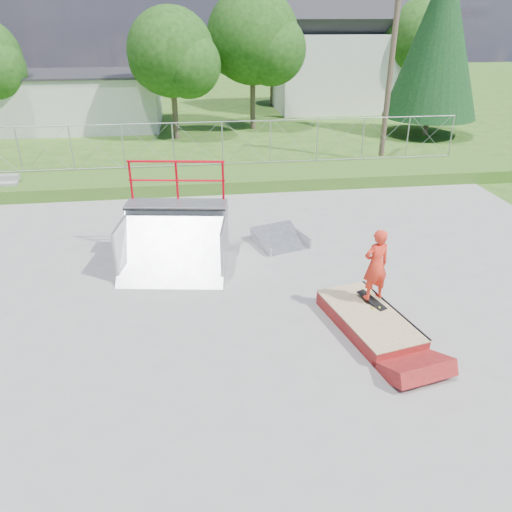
{
  "coord_description": "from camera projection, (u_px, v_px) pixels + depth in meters",
  "views": [
    {
      "loc": [
        -1.39,
        -9.96,
        6.23
      ],
      "look_at": [
        0.03,
        0.45,
        1.1
      ],
      "focal_mm": 35.0,
      "sensor_mm": 36.0,
      "label": 1
    }
  ],
  "objects": [
    {
      "name": "gable_house",
      "position": [
        335.0,
        52.0,
        34.33
      ],
      "size": [
        8.4,
        6.08,
        8.94
      ],
      "color": "silver",
      "rests_on": "ground"
    },
    {
      "name": "chain_link_fence",
      "position": [
        222.0,
        143.0,
        20.51
      ],
      "size": [
        20.0,
        0.06,
        1.8
      ],
      "primitive_type": null,
      "color": "#9A9BA2",
      "rests_on": "grass_berm"
    },
    {
      "name": "skater",
      "position": [
        376.0,
        268.0,
        10.81
      ],
      "size": [
        0.67,
        0.51,
        1.65
      ],
      "primitive_type": "imported",
      "rotation": [
        0.0,
        0.0,
        3.35
      ],
      "color": "red",
      "rests_on": "grind_box"
    },
    {
      "name": "tree_back_mid",
      "position": [
        276.0,
        53.0,
        35.62
      ],
      "size": [
        4.08,
        3.84,
        5.7
      ],
      "color": "#4E3D31",
      "rests_on": "ground"
    },
    {
      "name": "ground",
      "position": [
        257.0,
        306.0,
        11.77
      ],
      "size": [
        120.0,
        120.0,
        0.0
      ],
      "primitive_type": "plane",
      "color": "#295719",
      "rests_on": "ground"
    },
    {
      "name": "tree_right_far",
      "position": [
        423.0,
        42.0,
        32.72
      ],
      "size": [
        5.1,
        4.8,
        7.12
      ],
      "color": "#4E3D31",
      "rests_on": "ground"
    },
    {
      "name": "concrete_pad",
      "position": [
        257.0,
        305.0,
        11.76
      ],
      "size": [
        20.0,
        16.0,
        0.04
      ],
      "primitive_type": "cube",
      "color": "gray",
      "rests_on": "ground"
    },
    {
      "name": "utility_building_flat",
      "position": [
        74.0,
        101.0,
        29.73
      ],
      "size": [
        10.0,
        6.0,
        3.0
      ],
      "primitive_type": "cube",
      "color": "silver",
      "rests_on": "ground"
    },
    {
      "name": "tree_center",
      "position": [
        258.0,
        41.0,
        27.62
      ],
      "size": [
        5.44,
        5.12,
        7.6
      ],
      "color": "#4E3D31",
      "rests_on": "ground"
    },
    {
      "name": "grass_berm",
      "position": [
        225.0,
        178.0,
        20.12
      ],
      "size": [
        24.0,
        3.0,
        0.5
      ],
      "primitive_type": "cube",
      "color": "#295719",
      "rests_on": "ground"
    },
    {
      "name": "conifer_tree",
      "position": [
        439.0,
        38.0,
        26.15
      ],
      "size": [
        5.04,
        5.04,
        9.1
      ],
      "color": "#4E3D31",
      "rests_on": "ground"
    },
    {
      "name": "quarter_pipe",
      "position": [
        172.0,
        224.0,
        12.81
      ],
      "size": [
        3.03,
        2.68,
        2.71
      ],
      "primitive_type": null,
      "rotation": [
        0.0,
        0.0,
        -0.15
      ],
      "color": "#94959B",
      "rests_on": "concrete_pad"
    },
    {
      "name": "flat_bank_ramp",
      "position": [
        281.0,
        239.0,
        14.77
      ],
      "size": [
        1.71,
        1.77,
        0.41
      ],
      "primitive_type": null,
      "rotation": [
        0.0,
        0.0,
        0.3
      ],
      "color": "#94959B",
      "rests_on": "concrete_pad"
    },
    {
      "name": "tree_left_near",
      "position": [
        176.0,
        56.0,
        25.58
      ],
      "size": [
        4.76,
        4.48,
        6.65
      ],
      "color": "#4E3D31",
      "rests_on": "ground"
    },
    {
      "name": "grind_box",
      "position": [
        368.0,
        321.0,
        10.85
      ],
      "size": [
        1.78,
        2.81,
        0.39
      ],
      "rotation": [
        0.0,
        0.0,
        0.21
      ],
      "color": "maroon",
      "rests_on": "concrete_pad"
    },
    {
      "name": "skateboard",
      "position": [
        372.0,
        301.0,
        11.17
      ],
      "size": [
        0.53,
        0.81,
        0.13
      ],
      "primitive_type": "cube",
      "rotation": [
        0.14,
        0.0,
        0.42
      ],
      "color": "black",
      "rests_on": "grind_box"
    },
    {
      "name": "utility_pole",
      "position": [
        391.0,
        70.0,
        21.61
      ],
      "size": [
        0.24,
        0.24,
        8.0
      ],
      "primitive_type": "cylinder",
      "color": "#4E3D31",
      "rests_on": "ground"
    }
  ]
}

